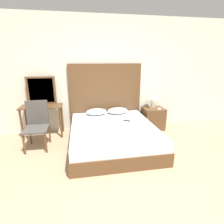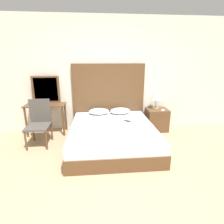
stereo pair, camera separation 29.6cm
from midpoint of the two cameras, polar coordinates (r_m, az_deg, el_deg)
ground_plane at (r=2.59m, az=5.44°, el=-24.97°), size 16.00×16.00×0.00m
wall_back at (r=4.38m, az=0.01°, el=11.98°), size 10.00×0.06×2.70m
bed at (r=3.64m, az=2.49°, el=-7.62°), size 1.68×1.94×0.44m
headboard at (r=4.39m, az=0.87°, el=4.89°), size 1.77×0.05×1.62m
pillow_left at (r=4.22m, az=-2.33°, el=0.18°), size 0.49×0.33×0.15m
pillow_right at (r=4.27m, az=4.67°, el=0.36°), size 0.49×0.33×0.15m
phone_on_bed at (r=3.79m, az=7.31°, el=-2.97°), size 0.16×0.15×0.01m
nightstand at (r=4.56m, az=16.17°, el=-2.40°), size 0.51×0.44×0.54m
table_lamp at (r=4.48m, az=16.10°, el=5.09°), size 0.30×0.30×0.42m
phone_on_nightstand at (r=4.41m, az=18.15°, el=0.58°), size 0.12×0.17×0.01m
vanity_desk at (r=4.30m, az=-18.97°, el=0.54°), size 0.90×0.43×0.72m
vanity_mirror at (r=4.39m, az=-18.98°, el=6.96°), size 0.63×0.03×0.63m
chair at (r=3.86m, az=-20.68°, el=-2.61°), size 0.45×0.50×0.93m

